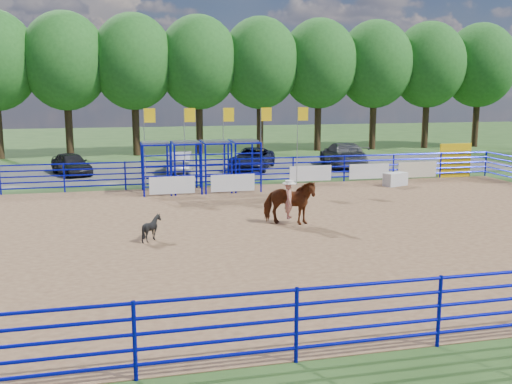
% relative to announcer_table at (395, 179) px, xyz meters
% --- Properties ---
extents(ground, '(120.00, 120.00, 0.00)m').
position_rel_announcer_table_xyz_m(ground, '(-8.15, -8.03, -0.37)').
color(ground, '#345522').
rests_on(ground, ground).
extents(arena_dirt, '(30.00, 20.00, 0.02)m').
position_rel_announcer_table_xyz_m(arena_dirt, '(-8.15, -8.03, -0.36)').
color(arena_dirt, '#8B6645').
rests_on(arena_dirt, ground).
extents(gravel_strip, '(40.00, 10.00, 0.01)m').
position_rel_announcer_table_xyz_m(gravel_strip, '(-8.15, 8.97, -0.37)').
color(gravel_strip, slate).
rests_on(gravel_strip, ground).
extents(announcer_table, '(1.45, 1.03, 0.70)m').
position_rel_announcer_table_xyz_m(announcer_table, '(0.00, 0.00, 0.00)').
color(announcer_table, silver).
rests_on(announcer_table, arena_dirt).
extents(horse_and_rider, '(2.25, 1.67, 2.40)m').
position_rel_announcer_table_xyz_m(horse_and_rider, '(-8.10, -7.24, 0.58)').
color(horse_and_rider, brown).
rests_on(horse_and_rider, arena_dirt).
extents(calf, '(0.89, 0.81, 0.88)m').
position_rel_announcer_table_xyz_m(calf, '(-13.36, -8.43, 0.09)').
color(calf, black).
rests_on(calf, arena_dirt).
extents(car_a, '(2.99, 4.27, 1.35)m').
position_rel_announcer_table_xyz_m(car_a, '(-17.30, 8.23, 0.31)').
color(car_a, black).
rests_on(car_a, gravel_strip).
extents(car_b, '(2.11, 4.16, 1.31)m').
position_rel_announcer_table_xyz_m(car_b, '(-10.71, 7.88, 0.29)').
color(car_b, gray).
rests_on(car_b, gravel_strip).
extents(car_c, '(4.15, 5.48, 1.38)m').
position_rel_announcer_table_xyz_m(car_c, '(-6.09, 7.97, 0.33)').
color(car_c, black).
rests_on(car_c, gravel_strip).
extents(car_d, '(3.09, 5.95, 1.65)m').
position_rel_announcer_table_xyz_m(car_d, '(0.09, 7.77, 0.46)').
color(car_d, '#555557').
rests_on(car_d, gravel_strip).
extents(perimeter_fence, '(30.10, 20.10, 1.50)m').
position_rel_announcer_table_xyz_m(perimeter_fence, '(-8.15, -8.03, 0.38)').
color(perimeter_fence, '#080CBA').
rests_on(perimeter_fence, ground).
extents(chute_assembly, '(19.32, 2.41, 4.20)m').
position_rel_announcer_table_xyz_m(chute_assembly, '(-10.05, 0.81, 0.89)').
color(chute_assembly, '#080CBA').
rests_on(chute_assembly, ground).
extents(treeline, '(56.40, 6.40, 11.24)m').
position_rel_announcer_table_xyz_m(treeline, '(-8.15, 17.97, 7.16)').
color(treeline, '#3F2B19').
rests_on(treeline, ground).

